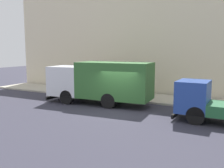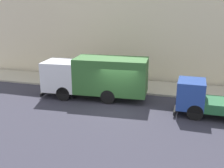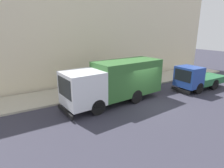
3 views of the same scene
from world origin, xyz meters
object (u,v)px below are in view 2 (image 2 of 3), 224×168
object	(u,v)px
large_utility_truck	(96,76)
pedestrian_walking	(104,71)
pedestrian_standing	(73,75)
traffic_cone_orange	(74,80)
small_flatbed_truck	(209,100)
street_sign_post	(95,72)

from	to	relation	value
large_utility_truck	pedestrian_walking	bearing A→B (deg)	5.62
pedestrian_standing	traffic_cone_orange	size ratio (longest dim) A/B	2.39
pedestrian_walking	pedestrian_standing	distance (m)	2.89
small_flatbed_truck	pedestrian_standing	bearing A→B (deg)	73.20
large_utility_truck	pedestrian_standing	world-z (taller)	large_utility_truck
street_sign_post	traffic_cone_orange	bearing A→B (deg)	81.89
pedestrian_standing	traffic_cone_orange	bearing A→B (deg)	-4.90
pedestrian_standing	traffic_cone_orange	world-z (taller)	pedestrian_standing
large_utility_truck	traffic_cone_orange	size ratio (longest dim) A/B	11.50
large_utility_truck	pedestrian_standing	xyz separation A→B (m)	(2.12, 2.81, -0.69)
pedestrian_standing	street_sign_post	xyz separation A→B (m)	(-0.13, -2.02, 0.47)
pedestrian_standing	traffic_cone_orange	distance (m)	0.54
large_utility_truck	pedestrian_walking	xyz separation A→B (m)	(4.10, 0.71, -0.64)
small_flatbed_truck	traffic_cone_orange	size ratio (longest dim) A/B	7.76
pedestrian_walking	traffic_cone_orange	world-z (taller)	pedestrian_walking
large_utility_truck	street_sign_post	xyz separation A→B (m)	(1.99, 0.80, -0.22)
pedestrian_standing	street_sign_post	size ratio (longest dim) A/B	0.74
large_utility_truck	pedestrian_walking	distance (m)	4.21
pedestrian_walking	street_sign_post	world-z (taller)	street_sign_post
pedestrian_walking	traffic_cone_orange	bearing A→B (deg)	168.16
small_flatbed_truck	street_sign_post	size ratio (longest dim) A/B	2.39
pedestrian_walking	street_sign_post	size ratio (longest dim) A/B	0.76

